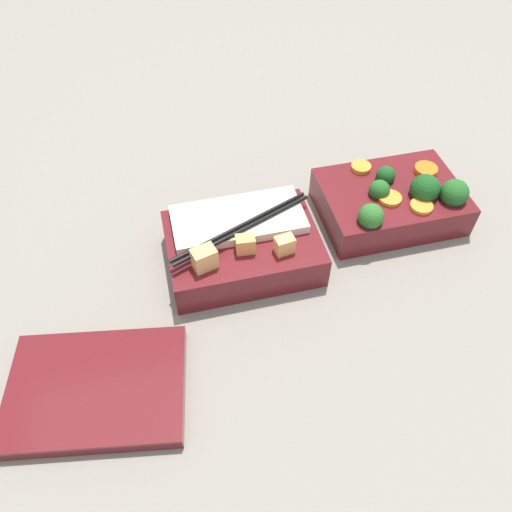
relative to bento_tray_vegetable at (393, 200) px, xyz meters
name	(u,v)px	position (x,y,z in m)	size (l,w,h in m)	color
ground_plane	(319,233)	(0.11, 0.01, -0.03)	(3.00, 3.00, 0.00)	gray
bento_tray_vegetable	(393,200)	(0.00, 0.00, 0.00)	(0.19, 0.14, 0.08)	maroon
bento_tray_rice	(242,245)	(0.22, 0.03, 0.00)	(0.19, 0.14, 0.07)	maroon
bento_lid	(97,389)	(0.41, 0.18, -0.02)	(0.19, 0.13, 0.02)	maroon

